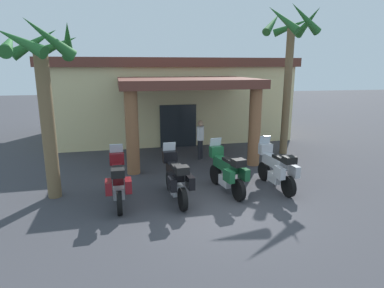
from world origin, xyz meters
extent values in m
plane|color=#38383D|center=(0.00, 0.00, 0.00)|extent=(80.00, 80.00, 0.00)
cube|color=beige|center=(-0.13, 10.94, 1.95)|extent=(12.66, 7.19, 3.89)
cube|color=#1E2328|center=(0.00, 7.51, 1.05)|extent=(1.80, 0.17, 2.10)
cube|color=brown|center=(0.08, 5.49, 3.27)|extent=(5.77, 4.37, 0.35)
cylinder|color=brown|center=(-2.27, 3.72, 1.55)|extent=(0.48, 0.48, 3.09)
cylinder|color=brown|center=(2.55, 3.90, 1.55)|extent=(0.48, 0.48, 3.09)
cube|color=brown|center=(-0.13, 10.94, 4.11)|extent=(13.07, 7.60, 0.44)
cylinder|color=black|center=(-2.78, 1.80, 0.33)|extent=(0.17, 0.67, 0.66)
cylinder|color=black|center=(-2.71, 0.25, 0.33)|extent=(0.17, 0.67, 0.66)
cube|color=silver|center=(-2.74, 1.00, 0.37)|extent=(0.35, 0.58, 0.32)
cube|color=maroon|center=(-2.75, 1.15, 0.88)|extent=(0.36, 1.16, 0.34)
cube|color=black|center=(-2.73, 0.80, 1.10)|extent=(0.31, 0.61, 0.10)
cube|color=maroon|center=(-2.78, 1.78, 1.15)|extent=(0.45, 0.26, 0.36)
cube|color=#B2BCC6|center=(-2.79, 1.86, 1.43)|extent=(0.41, 0.14, 0.36)
cube|color=maroon|center=(-2.97, 0.39, 0.76)|extent=(0.20, 0.45, 0.36)
cube|color=maroon|center=(-2.46, 0.41, 0.76)|extent=(0.20, 0.45, 0.36)
cube|color=black|center=(-2.71, 0.30, 1.17)|extent=(0.38, 0.34, 0.22)
cylinder|color=black|center=(-1.14, 1.71, 0.33)|extent=(0.21, 0.67, 0.66)
cylinder|color=black|center=(-0.98, 0.17, 0.33)|extent=(0.21, 0.67, 0.66)
cube|color=silver|center=(-1.06, 0.92, 0.37)|extent=(0.38, 0.59, 0.32)
cube|color=black|center=(-1.07, 1.07, 0.88)|extent=(0.42, 1.17, 0.34)
cube|color=black|center=(-1.04, 0.72, 1.10)|extent=(0.34, 0.63, 0.10)
cube|color=black|center=(-1.14, 1.69, 1.15)|extent=(0.46, 0.28, 0.36)
cube|color=#B2BCC6|center=(-1.15, 1.77, 1.43)|extent=(0.41, 0.16, 0.36)
cube|color=black|center=(-1.25, 0.30, 0.76)|extent=(0.22, 0.46, 0.36)
cube|color=black|center=(-0.74, 0.35, 0.76)|extent=(0.22, 0.46, 0.36)
cube|color=black|center=(-0.98, 0.22, 1.17)|extent=(0.39, 0.36, 0.22)
cylinder|color=black|center=(0.47, 2.06, 0.33)|extent=(0.27, 0.67, 0.66)
cylinder|color=black|center=(0.78, 0.54, 0.33)|extent=(0.27, 0.67, 0.66)
cube|color=silver|center=(0.63, 1.28, 0.37)|extent=(0.42, 0.61, 0.32)
cube|color=#19512D|center=(0.60, 1.43, 0.88)|extent=(0.52, 1.19, 0.34)
cube|color=black|center=(0.67, 1.08, 1.10)|extent=(0.39, 0.64, 0.10)
cube|color=#19512D|center=(0.48, 2.04, 1.15)|extent=(0.48, 0.32, 0.36)
cube|color=#B2BCC6|center=(0.46, 2.12, 1.43)|extent=(0.42, 0.19, 0.36)
cube|color=#19512D|center=(0.49, 0.64, 0.76)|extent=(0.26, 0.47, 0.36)
cube|color=#19512D|center=(1.00, 0.74, 0.76)|extent=(0.26, 0.47, 0.36)
cube|color=black|center=(0.77, 0.59, 1.17)|extent=(0.42, 0.38, 0.22)
cylinder|color=black|center=(2.24, 2.08, 0.33)|extent=(0.20, 0.67, 0.66)
cylinder|color=black|center=(2.39, 0.54, 0.33)|extent=(0.20, 0.67, 0.66)
cube|color=silver|center=(2.32, 1.28, 0.37)|extent=(0.37, 0.59, 0.32)
cube|color=#B2B2B7|center=(2.30, 1.43, 0.88)|extent=(0.41, 1.17, 0.34)
cube|color=black|center=(2.34, 1.08, 1.10)|extent=(0.34, 0.62, 0.10)
cube|color=#B2B2B7|center=(2.24, 2.06, 1.15)|extent=(0.46, 0.28, 0.36)
cube|color=#B2BCC6|center=(2.24, 2.14, 1.43)|extent=(0.41, 0.16, 0.36)
cube|color=#B2B2B7|center=(2.12, 0.66, 0.76)|extent=(0.22, 0.46, 0.36)
cube|color=#B2B2B7|center=(2.64, 0.71, 0.76)|extent=(0.22, 0.46, 0.36)
cube|color=black|center=(2.39, 0.59, 1.17)|extent=(0.39, 0.35, 0.22)
cylinder|color=black|center=(0.66, 5.22, 0.42)|extent=(0.14, 0.14, 0.84)
cylinder|color=black|center=(0.55, 5.08, 0.42)|extent=(0.14, 0.14, 0.84)
cylinder|color=white|center=(0.60, 5.15, 1.14)|extent=(0.32, 0.32, 0.59)
cylinder|color=white|center=(0.74, 5.33, 1.17)|extent=(0.09, 0.09, 0.56)
cylinder|color=white|center=(0.47, 4.98, 1.17)|extent=(0.09, 0.09, 0.56)
sphere|color=tan|center=(0.60, 5.15, 1.58)|extent=(0.23, 0.23, 0.23)
cylinder|color=brown|center=(-4.72, 1.90, 2.20)|extent=(0.40, 0.40, 4.40)
cone|color=#236028|center=(-3.98, 2.04, 4.66)|extent=(0.63, 1.48, 1.16)
cone|color=#236028|center=(-4.41, 2.58, 4.54)|extent=(1.55, 0.96, 0.81)
cone|color=#236028|center=(-5.00, 2.59, 4.63)|extent=(1.50, 0.90, 1.09)
cone|color=#236028|center=(-5.46, 1.80, 4.56)|extent=(0.56, 1.56, 0.87)
cone|color=#236028|center=(-5.02, 1.21, 4.58)|extent=(1.53, 0.94, 0.93)
cone|color=#236028|center=(-4.32, 1.26, 4.67)|extent=(1.39, 1.05, 1.19)
cylinder|color=brown|center=(4.56, 5.30, 2.75)|extent=(0.34, 0.34, 5.50)
cone|color=#236028|center=(5.38, 5.42, 5.79)|extent=(0.57, 1.60, 1.26)
cone|color=#236028|center=(4.97, 6.03, 5.67)|extent=(1.65, 1.14, 0.91)
cone|color=#236028|center=(3.97, 5.89, 5.77)|extent=(1.38, 1.39, 1.20)
cone|color=#236028|center=(3.90, 4.80, 5.81)|extent=(1.22, 1.44, 1.31)
cone|color=#236028|center=(4.70, 4.48, 5.80)|extent=(1.58, 0.62, 1.30)
camera|label=1|loc=(-2.33, -8.22, 3.97)|focal=30.58mm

